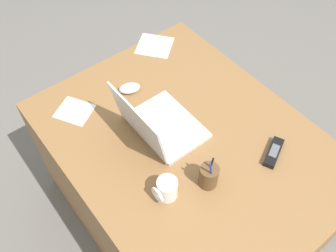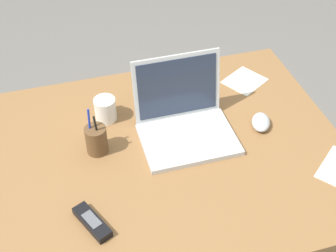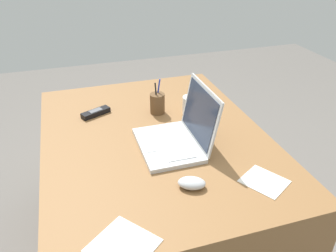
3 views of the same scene
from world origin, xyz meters
TOP-DOWN VIEW (x-y plane):
  - ground_plane at (0.00, 0.00)m, footprint 6.00×6.00m
  - desk at (0.00, 0.00)m, footprint 1.24×0.96m
  - laptop at (0.10, 0.07)m, footprint 0.32×0.28m
  - computer_mouse at (0.37, 0.03)m, footprint 0.10×0.12m
  - coffee_mug_white at (-0.15, 0.23)m, footprint 0.08×0.09m
  - cordless_phone at (-0.27, -0.22)m, footprint 0.10×0.15m
  - pen_holder at (-0.20, 0.07)m, footprint 0.07×0.07m
  - paper_note_near_laptop at (0.42, 0.29)m, footprint 0.19×0.19m
  - paper_note_left at (0.55, -0.25)m, footprint 0.24×0.23m

SIDE VIEW (x-z plane):
  - ground_plane at x=0.00m, z-range 0.00..0.00m
  - desk at x=0.00m, z-range 0.00..0.70m
  - paper_note_near_laptop at x=0.42m, z-range 0.70..0.71m
  - paper_note_left at x=0.55m, z-range 0.70..0.71m
  - cordless_phone at x=-0.27m, z-range 0.70..0.73m
  - computer_mouse at x=0.37m, z-range 0.70..0.74m
  - coffee_mug_white at x=-0.15m, z-range 0.70..0.79m
  - pen_holder at x=-0.20m, z-range 0.67..0.84m
  - laptop at x=0.10m, z-range 0.63..0.88m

